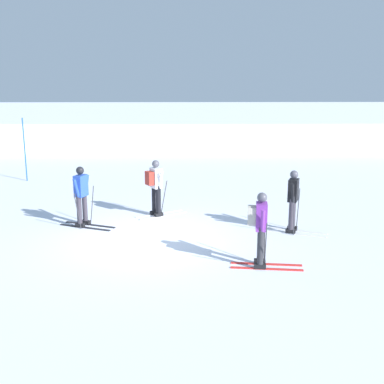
{
  "coord_description": "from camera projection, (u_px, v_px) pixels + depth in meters",
  "views": [
    {
      "loc": [
        0.99,
        -12.16,
        4.25
      ],
      "look_at": [
        1.2,
        1.59,
        0.9
      ],
      "focal_mm": 46.23,
      "sensor_mm": 36.0,
      "label": 1
    }
  ],
  "objects": [
    {
      "name": "far_snow_ridge",
      "position": [
        169.0,
        129.0,
        31.01
      ],
      "size": [
        80.0,
        9.71,
        1.56
      ],
      "primitive_type": "cube",
      "color": "silver",
      "rests_on": "ground"
    },
    {
      "name": "ground_plane",
      "position": [
        147.0,
        240.0,
        12.8
      ],
      "size": [
        120.0,
        120.0,
        0.0
      ],
      "primitive_type": "plane",
      "color": "silver"
    },
    {
      "name": "trail_marker_pole",
      "position": [
        25.0,
        150.0,
        19.53
      ],
      "size": [
        0.05,
        0.05,
        2.51
      ],
      "primitive_type": "cylinder",
      "color": "#1E56AD",
      "rests_on": "ground"
    },
    {
      "name": "skier_white",
      "position": [
        155.0,
        185.0,
        14.76
      ],
      "size": [
        1.56,
        1.15,
        1.71
      ],
      "color": "silver",
      "rests_on": "ground"
    },
    {
      "name": "skier_blue",
      "position": [
        82.0,
        195.0,
        13.79
      ],
      "size": [
        1.62,
        0.96,
        1.71
      ],
      "color": "black",
      "rests_on": "ground"
    },
    {
      "name": "skier_purple",
      "position": [
        260.0,
        226.0,
        10.85
      ],
      "size": [
        1.63,
        1.0,
        1.71
      ],
      "color": "red",
      "rests_on": "ground"
    },
    {
      "name": "skier_black",
      "position": [
        293.0,
        199.0,
        13.26
      ],
      "size": [
        1.62,
        0.96,
        1.71
      ],
      "color": "silver",
      "rests_on": "ground"
    }
  ]
}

